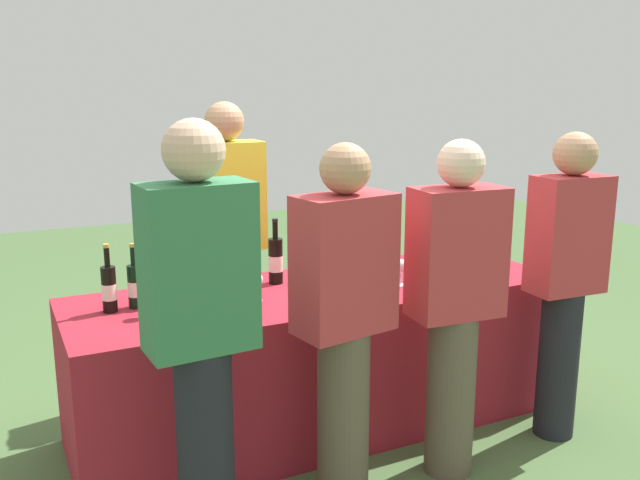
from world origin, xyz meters
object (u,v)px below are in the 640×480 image
at_px(wine_bottle_6, 325,260).
at_px(wine_glass_0, 147,296).
at_px(wine_glass_1, 256,281).
at_px(guest_1, 344,316).
at_px(wine_bottle_3, 180,272).
at_px(guest_0, 201,327).
at_px(wine_bottle_7, 334,253).
at_px(ice_bucket, 441,253).
at_px(server_pouring, 228,235).
at_px(guest_3, 565,276).
at_px(guest_2, 455,301).
at_px(wine_glass_3, 482,254).
at_px(wine_bottle_1, 135,285).
at_px(wine_bottle_5, 276,260).
at_px(menu_board, 338,284).
at_px(wine_bottle_4, 237,267).
at_px(wine_bottle_2, 163,279).
at_px(wine_bottle_0, 109,288).
at_px(wine_glass_2, 401,267).

height_order(wine_bottle_6, wine_glass_0, wine_bottle_6).
bearing_deg(wine_glass_1, guest_1, -73.05).
height_order(wine_bottle_3, guest_0, guest_0).
xyz_separation_m(wine_bottle_7, ice_bucket, (0.60, -0.15, -0.03)).
bearing_deg(server_pouring, guest_3, 135.22).
distance_m(wine_bottle_7, wine_glass_0, 1.10).
height_order(ice_bucket, guest_2, guest_2).
bearing_deg(guest_3, wine_glass_3, 107.69).
relative_size(wine_bottle_1, wine_glass_3, 2.00).
height_order(wine_bottle_5, guest_0, guest_0).
relative_size(wine_bottle_1, server_pouring, 0.18).
bearing_deg(guest_2, wine_glass_3, 47.24).
bearing_deg(menu_board, guest_0, -140.05).
distance_m(guest_0, menu_board, 2.46).
bearing_deg(ice_bucket, wine_bottle_4, 174.59).
bearing_deg(wine_bottle_2, ice_bucket, -1.50).
height_order(guest_1, guest_2, guest_1).
xyz_separation_m(wine_bottle_0, wine_glass_0, (0.14, -0.15, -0.01)).
bearing_deg(server_pouring, guest_0, 69.72).
relative_size(wine_bottle_0, guest_0, 0.19).
xyz_separation_m(wine_glass_2, guest_2, (-0.05, -0.53, -0.02)).
height_order(wine_bottle_7, guest_1, guest_1).
xyz_separation_m(guest_0, guest_2, (1.16, 0.03, -0.07)).
relative_size(guest_2, guest_3, 1.00).
distance_m(wine_bottle_2, wine_bottle_4, 0.40).
relative_size(wine_bottle_5, guest_2, 0.22).
distance_m(wine_bottle_3, guest_2, 1.32).
distance_m(wine_bottle_5, guest_2, 0.99).
xyz_separation_m(wine_bottle_5, ice_bucket, (0.95, -0.13, -0.04)).
bearing_deg(wine_bottle_2, guest_2, -34.15).
bearing_deg(wine_bottle_7, ice_bucket, -14.12).
bearing_deg(menu_board, wine_bottle_6, -131.39).
relative_size(wine_glass_2, guest_1, 0.09).
distance_m(wine_glass_1, guest_1, 0.60).
relative_size(wine_glass_0, server_pouring, 0.08).
bearing_deg(wine_bottle_2, wine_bottle_6, 3.13).
bearing_deg(guest_0, wine_glass_3, 14.37).
height_order(wine_bottle_4, wine_glass_2, wine_bottle_4).
relative_size(wine_bottle_5, guest_0, 0.21).
bearing_deg(wine_bottle_5, wine_bottle_6, -9.67).
relative_size(wine_bottle_6, guest_3, 0.19).
bearing_deg(wine_glass_1, wine_bottle_1, 163.81).
bearing_deg(wine_glass_1, ice_bucket, 5.35).
bearing_deg(wine_glass_1, wine_bottle_5, 49.90).
relative_size(wine_glass_2, server_pouring, 0.08).
bearing_deg(wine_bottle_4, wine_bottle_6, -2.64).
bearing_deg(guest_0, wine_bottle_6, 38.72).
xyz_separation_m(wine_bottle_1, wine_bottle_6, (1.00, 0.04, -0.00)).
height_order(wine_glass_2, guest_0, guest_0).
bearing_deg(wine_bottle_0, wine_bottle_6, 2.71).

